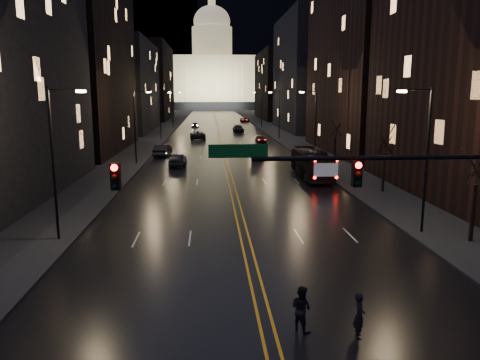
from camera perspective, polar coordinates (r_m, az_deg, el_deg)
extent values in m
plane|color=black|center=(19.25, 2.88, -16.01)|extent=(900.00, 900.00, 0.00)
cube|color=black|center=(147.36, -2.96, 7.21)|extent=(20.00, 320.00, 0.02)
cube|color=black|center=(147.82, -8.44, 7.15)|extent=(8.00, 320.00, 0.16)
cube|color=black|center=(148.21, 2.50, 7.26)|extent=(8.00, 320.00, 0.16)
cube|color=orange|center=(147.36, -2.96, 7.21)|extent=(0.62, 320.00, 0.01)
cube|color=black|center=(73.77, -19.22, 14.19)|extent=(12.00, 30.00, 28.00)
cube|color=black|center=(110.73, -13.85, 10.99)|extent=(12.00, 34.00, 20.00)
cube|color=black|center=(158.27, -10.84, 11.61)|extent=(12.00, 40.00, 24.00)
cube|color=black|center=(71.70, 15.90, 18.52)|extent=(12.00, 30.00, 38.00)
cube|color=black|center=(111.59, 8.39, 12.71)|extent=(12.00, 34.00, 26.00)
cube|color=black|center=(158.79, 4.70, 11.40)|extent=(12.00, 40.00, 22.00)
cube|color=black|center=(403.27, 2.41, 18.60)|extent=(520.00, 60.00, 130.00)
cube|color=black|center=(267.18, -3.34, 9.13)|extent=(90.00, 50.00, 4.00)
cube|color=#FFE793|center=(267.20, -3.38, 12.14)|extent=(80.00, 36.00, 24.00)
cylinder|color=beige|center=(268.50, -3.42, 16.41)|extent=(22.00, 22.00, 16.00)
ellipsoid|color=beige|center=(269.84, -3.45, 18.73)|extent=(20.00, 20.00, 17.00)
cylinder|color=#FFE793|center=(271.18, -3.47, 20.51)|extent=(4.00, 4.00, 6.00)
cylinder|color=black|center=(18.84, 19.94, 2.59)|extent=(12.00, 0.18, 0.18)
cube|color=black|center=(17.69, -14.93, 0.42)|extent=(0.35, 0.30, 1.00)
cube|color=black|center=(18.22, 14.05, 0.75)|extent=(0.35, 0.30, 1.00)
sphere|color=#FF0705|center=(17.46, -15.10, 1.45)|extent=(0.24, 0.24, 0.24)
sphere|color=#FF0705|center=(18.00, 14.27, 1.75)|extent=(0.24, 0.24, 0.24)
cube|color=#053F14|center=(17.25, -0.23, 3.55)|extent=(2.20, 0.06, 0.50)
cylinder|color=black|center=(30.35, 21.78, 2.03)|extent=(0.16, 0.16, 9.00)
cylinder|color=black|center=(29.69, 20.76, 10.27)|extent=(1.80, 0.10, 0.10)
cube|color=#F9D995|center=(29.33, 19.12, 10.18)|extent=(0.50, 0.25, 0.15)
cylinder|color=black|center=(28.83, -21.80, 1.62)|extent=(0.16, 0.16, 9.00)
cylinder|color=black|center=(28.26, -20.64, 10.30)|extent=(1.80, 0.10, 0.10)
cube|color=#F9D995|center=(28.02, -18.83, 10.20)|extent=(0.50, 0.25, 0.15)
cylinder|color=black|center=(58.71, 9.17, 6.42)|extent=(0.16, 0.16, 9.00)
cylinder|color=black|center=(58.37, 8.42, 10.65)|extent=(1.80, 0.10, 0.10)
cube|color=#F9D995|center=(58.19, 7.54, 10.57)|extent=(0.50, 0.25, 0.15)
cylinder|color=black|center=(57.93, -12.69, 6.25)|extent=(0.16, 0.16, 9.00)
cylinder|color=black|center=(57.66, -11.97, 10.53)|extent=(1.80, 0.10, 0.10)
cube|color=#F9D995|center=(57.54, -11.07, 10.47)|extent=(0.50, 0.25, 0.15)
cylinder|color=black|center=(88.16, 4.82, 7.86)|extent=(0.16, 0.16, 9.00)
cylinder|color=black|center=(87.93, 4.28, 10.66)|extent=(1.80, 0.10, 0.10)
cube|color=#F9D995|center=(87.81, 3.68, 10.61)|extent=(0.50, 0.25, 0.15)
cylinder|color=black|center=(87.65, -9.69, 7.73)|extent=(0.16, 0.16, 9.00)
cylinder|color=black|center=(87.46, -9.18, 10.56)|extent=(1.80, 0.10, 0.10)
cube|color=#F9D995|center=(87.38, -8.58, 10.51)|extent=(0.50, 0.25, 0.15)
cylinder|color=black|center=(117.89, 2.65, 8.56)|extent=(0.16, 0.16, 9.00)
cylinder|color=black|center=(117.72, 2.22, 10.65)|extent=(1.80, 0.10, 0.10)
cube|color=#F9D995|center=(117.63, 1.78, 10.61)|extent=(0.50, 0.25, 0.15)
cylinder|color=black|center=(117.50, -8.20, 8.46)|extent=(0.16, 0.16, 9.00)
cylinder|color=black|center=(117.37, -7.81, 10.57)|extent=(1.80, 0.10, 0.10)
cube|color=#F9D995|center=(117.31, -7.36, 10.53)|extent=(0.50, 0.25, 0.15)
cylinder|color=black|center=(30.05, 26.50, -3.76)|extent=(0.24, 0.24, 3.50)
cylinder|color=black|center=(42.45, 17.08, 0.80)|extent=(0.24, 0.24, 3.50)
cylinder|color=black|center=(57.52, 11.48, 3.51)|extent=(0.24, 0.24, 3.50)
imported|color=black|center=(48.55, 8.70, 1.97)|extent=(2.46, 10.44, 2.91)
imported|color=black|center=(56.24, -7.60, 2.52)|extent=(2.01, 4.87, 1.65)
imported|color=black|center=(65.20, -9.41, 3.58)|extent=(2.25, 5.24, 1.68)
imported|color=black|center=(89.15, -5.19, 5.52)|extent=(3.18, 6.11, 1.65)
imported|color=black|center=(119.18, -5.49, 6.69)|extent=(1.85, 4.43, 1.28)
imported|color=black|center=(61.27, 2.24, 3.23)|extent=(2.31, 4.97, 1.58)
imported|color=black|center=(82.03, 2.56, 5.01)|extent=(1.83, 4.06, 1.35)
imported|color=black|center=(104.43, -0.21, 6.28)|extent=(2.42, 5.54, 1.58)
imported|color=black|center=(141.38, 0.55, 7.35)|extent=(2.63, 5.00, 1.34)
imported|color=black|center=(17.76, 14.34, -15.72)|extent=(0.48, 0.66, 1.67)
imported|color=black|center=(17.85, 7.47, -15.25)|extent=(0.90, 0.93, 1.72)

